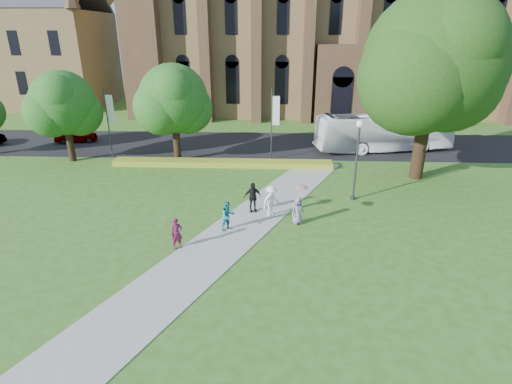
# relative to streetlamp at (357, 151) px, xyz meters

# --- Properties ---
(ground) EXTENTS (160.00, 160.00, 0.00)m
(ground) POSITION_rel_streetlamp_xyz_m (-7.50, -6.50, -3.30)
(ground) COLOR #385C1B
(ground) RESTS_ON ground
(road) EXTENTS (160.00, 10.00, 0.02)m
(road) POSITION_rel_streetlamp_xyz_m (-7.50, 13.50, -3.29)
(road) COLOR black
(road) RESTS_ON ground
(footpath) EXTENTS (15.58, 28.54, 0.04)m
(footpath) POSITION_rel_streetlamp_xyz_m (-7.50, -5.50, -3.28)
(footpath) COLOR #B2B2A8
(footpath) RESTS_ON ground
(flower_hedge) EXTENTS (18.00, 1.40, 0.45)m
(flower_hedge) POSITION_rel_streetlamp_xyz_m (-9.50, 6.70, -3.07)
(flower_hedge) COLOR gold
(flower_hedge) RESTS_ON ground
(cathedral) EXTENTS (52.60, 18.25, 28.00)m
(cathedral) POSITION_rel_streetlamp_xyz_m (2.50, 33.23, 9.69)
(cathedral) COLOR brown
(cathedral) RESTS_ON ground
(building_west) EXTENTS (22.00, 14.00, 18.30)m
(building_west) POSITION_rel_streetlamp_xyz_m (-41.50, 35.50, 5.91)
(building_west) COLOR brown
(building_west) RESTS_ON ground
(streetlamp) EXTENTS (0.44, 0.44, 5.24)m
(streetlamp) POSITION_rel_streetlamp_xyz_m (0.00, 0.00, 0.00)
(streetlamp) COLOR #38383D
(streetlamp) RESTS_ON ground
(large_tree) EXTENTS (9.60, 9.60, 13.20)m
(large_tree) POSITION_rel_streetlamp_xyz_m (5.50, 4.50, 5.07)
(large_tree) COLOR #332114
(large_tree) RESTS_ON ground
(street_tree_0) EXTENTS (5.20, 5.20, 7.50)m
(street_tree_0) POSITION_rel_streetlamp_xyz_m (-22.50, 7.50, 1.58)
(street_tree_0) COLOR #332114
(street_tree_0) RESTS_ON ground
(street_tree_1) EXTENTS (5.60, 5.60, 8.05)m
(street_tree_1) POSITION_rel_streetlamp_xyz_m (-13.50, 8.00, 1.93)
(street_tree_1) COLOR #332114
(street_tree_1) RESTS_ON ground
(banner_pole_0) EXTENTS (0.70, 0.10, 6.00)m
(banner_pole_0) POSITION_rel_streetlamp_xyz_m (-5.39, 8.70, 0.09)
(banner_pole_0) COLOR #38383D
(banner_pole_0) RESTS_ON ground
(banner_pole_1) EXTENTS (0.70, 0.10, 6.00)m
(banner_pole_1) POSITION_rel_streetlamp_xyz_m (-19.39, 8.70, 0.09)
(banner_pole_1) COLOR #38383D
(banner_pole_1) RESTS_ON ground
(tour_coach) EXTENTS (12.85, 5.14, 3.49)m
(tour_coach) POSITION_rel_streetlamp_xyz_m (4.75, 12.01, -1.53)
(tour_coach) COLOR silver
(tour_coach) RESTS_ON road
(car_0) EXTENTS (4.27, 2.61, 1.36)m
(car_0) POSITION_rel_streetlamp_xyz_m (-25.05, 13.61, -2.60)
(car_0) COLOR gray
(car_0) RESTS_ON road
(pedestrian_0) EXTENTS (0.71, 0.61, 1.64)m
(pedestrian_0) POSITION_rel_streetlamp_xyz_m (-10.05, -6.96, -2.44)
(pedestrian_0) COLOR #5C1536
(pedestrian_0) RESTS_ON footpath
(pedestrian_1) EXTENTS (1.04, 1.00, 1.68)m
(pedestrian_1) POSITION_rel_streetlamp_xyz_m (-7.71, -4.85, -2.41)
(pedestrian_1) COLOR teal
(pedestrian_1) RESTS_ON footpath
(pedestrian_2) EXTENTS (1.35, 1.32, 1.86)m
(pedestrian_2) POSITION_rel_streetlamp_xyz_m (-5.36, -2.84, -2.33)
(pedestrian_2) COLOR white
(pedestrian_2) RESTS_ON footpath
(pedestrian_3) EXTENTS (1.17, 0.73, 1.86)m
(pedestrian_3) POSITION_rel_streetlamp_xyz_m (-6.49, -2.30, -2.33)
(pedestrian_3) COLOR black
(pedestrian_3) RESTS_ON footpath
(pedestrian_4) EXTENTS (0.91, 0.77, 1.58)m
(pedestrian_4) POSITION_rel_streetlamp_xyz_m (-3.83, -3.83, -2.47)
(pedestrian_4) COLOR gray
(pedestrian_4) RESTS_ON footpath
(parasol) EXTENTS (0.81, 0.81, 0.63)m
(parasol) POSITION_rel_streetlamp_xyz_m (-3.65, -3.73, -1.37)
(parasol) COLOR #E19FAE
(parasol) RESTS_ON pedestrian_4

